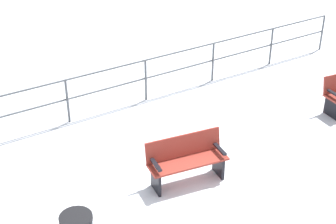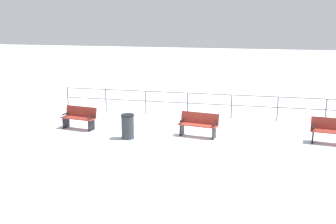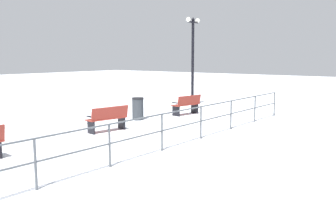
{
  "view_description": "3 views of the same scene",
  "coord_description": "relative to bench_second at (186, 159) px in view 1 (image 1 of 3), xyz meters",
  "views": [
    {
      "loc": [
        6.02,
        -4.16,
        5.54
      ],
      "look_at": [
        -0.72,
        0.09,
        1.03
      ],
      "focal_mm": 54.15,
      "sensor_mm": 36.0,
      "label": 1
    },
    {
      "loc": [
        13.94,
        2.14,
        4.28
      ],
      "look_at": [
        -0.4,
        -1.22,
        0.74
      ],
      "focal_mm": 43.19,
      "sensor_mm": 36.0,
      "label": 2
    },
    {
      "loc": [
        -9.23,
        8.74,
        2.51
      ],
      "look_at": [
        -1.94,
        -0.73,
        0.75
      ],
      "focal_mm": 40.97,
      "sensor_mm": 36.0,
      "label": 3
    }
  ],
  "objects": [
    {
      "name": "ground_plane",
      "position": [
        -0.02,
        -0.01,
        -0.45
      ],
      "size": [
        80.0,
        80.0,
        0.0
      ],
      "primitive_type": "plane",
      "color": "white",
      "rests_on": "ground"
    },
    {
      "name": "bench_second",
      "position": [
        0.0,
        0.0,
        0.0
      ],
      "size": [
        0.69,
        1.48,
        0.86
      ],
      "rotation": [
        0.0,
        0.0,
        -0.16
      ],
      "color": "maroon",
      "rests_on": "ground"
    },
    {
      "name": "waterfront_railing",
      "position": [
        -3.05,
        -0.01,
        0.23
      ],
      "size": [
        0.05,
        13.36,
        1.01
      ],
      "color": "#4C5156",
      "rests_on": "ground"
    }
  ]
}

